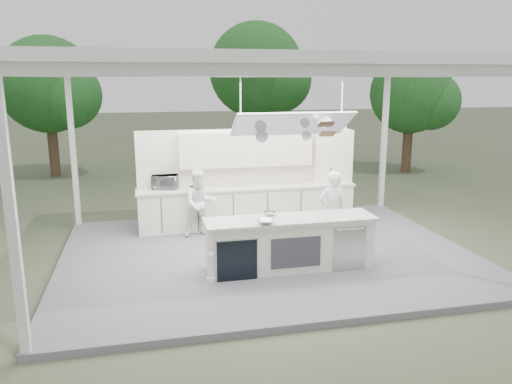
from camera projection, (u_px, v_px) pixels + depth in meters
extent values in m
plane|color=#465037|center=(267.00, 258.00, 9.99)|extent=(90.00, 90.00, 0.00)
cube|color=#5A5A5F|center=(267.00, 255.00, 9.98)|extent=(8.00, 6.00, 0.12)
cube|color=white|center=(384.00, 143.00, 13.18)|extent=(0.12, 0.12, 3.70)
cube|color=white|center=(73.00, 152.00, 11.49)|extent=(0.12, 0.12, 3.70)
cube|color=white|center=(12.00, 221.00, 5.98)|extent=(0.12, 0.12, 3.70)
cube|color=white|center=(268.00, 63.00, 9.15)|extent=(8.20, 6.20, 0.16)
cube|color=white|center=(323.00, 70.00, 6.43)|extent=(8.00, 0.12, 0.16)
cube|color=white|center=(239.00, 74.00, 11.94)|extent=(8.00, 0.12, 0.16)
cube|color=white|center=(42.00, 72.00, 8.34)|extent=(0.12, 6.00, 0.16)
cube|color=white|center=(456.00, 73.00, 10.02)|extent=(0.12, 6.00, 0.16)
cube|color=white|center=(292.00, 124.00, 8.56)|extent=(2.00, 0.71, 0.43)
cube|color=white|center=(292.00, 124.00, 8.56)|extent=(2.06, 0.76, 0.46)
cylinder|color=white|center=(240.00, 96.00, 8.26)|extent=(0.02, 0.02, 0.95)
cylinder|color=white|center=(342.00, 95.00, 8.65)|extent=(0.02, 0.02, 0.95)
cylinder|color=silver|center=(262.00, 136.00, 8.65)|extent=(0.22, 0.14, 0.21)
cylinder|color=silver|center=(307.00, 136.00, 8.77)|extent=(0.18, 0.12, 0.18)
cube|color=olive|center=(328.00, 134.00, 8.87)|extent=(0.28, 0.18, 0.12)
cube|color=white|center=(290.00, 244.00, 9.05)|extent=(3.00, 0.70, 0.90)
cube|color=beige|center=(291.00, 219.00, 8.95)|extent=(3.10, 0.78, 0.05)
cylinder|color=white|center=(211.00, 257.00, 8.39)|extent=(0.11, 0.11, 0.92)
cube|color=black|center=(237.00, 260.00, 8.51)|extent=(0.70, 0.04, 0.72)
cube|color=silver|center=(237.00, 261.00, 8.50)|extent=(0.74, 0.03, 0.72)
cube|color=#38373C|center=(296.00, 253.00, 8.72)|extent=(0.90, 0.02, 0.55)
cube|color=silver|center=(349.00, 248.00, 8.93)|extent=(0.62, 0.02, 0.78)
cube|color=white|center=(248.00, 207.00, 11.67)|extent=(5.00, 0.65, 0.90)
cube|color=beige|center=(248.00, 187.00, 11.56)|extent=(5.08, 0.72, 0.05)
cube|color=white|center=(245.00, 176.00, 11.80)|extent=(5.00, 0.10, 2.25)
cube|color=white|center=(246.00, 149.00, 11.53)|extent=(3.10, 0.38, 0.80)
cube|color=white|center=(332.00, 157.00, 11.99)|extent=(0.90, 0.45, 1.30)
cube|color=olive|center=(332.00, 157.00, 11.99)|extent=(0.84, 0.40, 0.03)
cylinder|color=silver|center=(329.00, 180.00, 11.96)|extent=(0.20, 0.20, 0.12)
cylinder|color=black|center=(329.00, 173.00, 11.92)|extent=(0.17, 0.17, 0.20)
cylinder|color=black|center=(343.00, 180.00, 12.03)|extent=(0.16, 0.16, 0.10)
cone|color=black|center=(343.00, 173.00, 12.00)|extent=(0.14, 0.14, 0.24)
cylinder|color=#4E3B27|center=(53.00, 148.00, 18.07)|extent=(0.36, 0.36, 2.10)
sphere|color=#2C6B27|center=(48.00, 85.00, 17.57)|extent=(3.40, 3.40, 3.40)
sphere|color=#2C6B27|center=(67.00, 95.00, 17.31)|extent=(2.38, 2.38, 2.38)
cylinder|color=#4E3B27|center=(256.00, 132.00, 21.66)|extent=(0.36, 0.36, 2.45)
sphere|color=#2C6B27|center=(256.00, 70.00, 21.08)|extent=(4.00, 4.00, 4.00)
sphere|color=#2C6B27|center=(278.00, 80.00, 20.77)|extent=(2.80, 2.80, 2.80)
cylinder|color=#4E3B27|center=(407.00, 147.00, 19.00)|extent=(0.36, 0.36, 1.92)
sphere|color=#2C6B27|center=(411.00, 93.00, 18.55)|extent=(3.00, 3.00, 3.00)
sphere|color=#2C6B27|center=(431.00, 101.00, 18.32)|extent=(2.10, 2.10, 2.10)
imported|color=white|center=(332.00, 211.00, 9.89)|extent=(0.65, 0.48, 1.63)
imported|color=white|center=(200.00, 203.00, 10.85)|extent=(0.76, 0.61, 1.48)
imported|color=#B8BBBF|center=(165.00, 182.00, 11.29)|extent=(0.65, 0.50, 0.32)
imported|color=silver|center=(266.00, 222.00, 8.58)|extent=(0.36, 0.36, 0.07)
imported|color=#AFB1B6|center=(270.00, 214.00, 9.10)|extent=(0.24, 0.24, 0.07)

